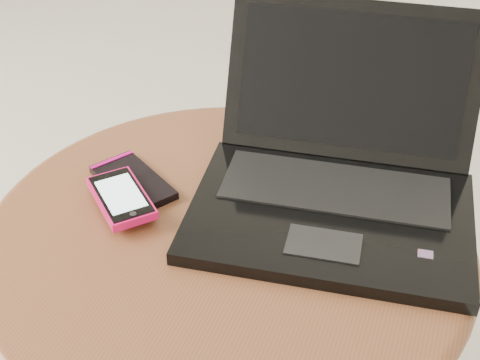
% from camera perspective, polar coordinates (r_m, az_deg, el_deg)
% --- Properties ---
extents(table, '(0.57, 0.57, 0.45)m').
position_cam_1_polar(table, '(0.85, -1.11, -9.03)').
color(table, brown).
rests_on(table, ground).
extents(laptop, '(0.35, 0.34, 0.20)m').
position_cam_1_polar(laptop, '(0.82, 8.04, 0.42)').
color(laptop, black).
rests_on(laptop, table).
extents(phone_black, '(0.13, 0.11, 0.01)m').
position_cam_1_polar(phone_black, '(0.86, -8.91, -0.18)').
color(phone_black, black).
rests_on(phone_black, table).
extents(phone_pink, '(0.11, 0.11, 0.01)m').
position_cam_1_polar(phone_pink, '(0.82, -9.86, -1.45)').
color(phone_pink, '#F61064').
rests_on(phone_pink, phone_black).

